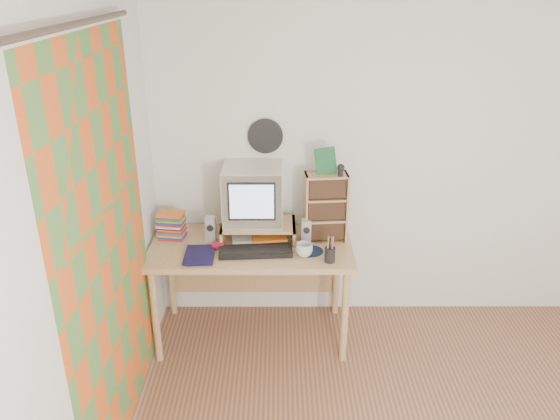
{
  "coord_description": "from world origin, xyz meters",
  "views": [
    {
      "loc": [
        -0.83,
        -2.01,
        2.47
      ],
      "look_at": [
        -0.83,
        1.33,
        1.03
      ],
      "focal_mm": 35.0,
      "sensor_mm": 36.0,
      "label": 1
    }
  ],
  "objects_px": {
    "mug": "(304,250)",
    "desk": "(252,257)",
    "diary": "(184,253)",
    "dvd_stack": "(171,222)",
    "crt_monitor": "(253,195)",
    "cd_rack": "(325,207)",
    "keyboard": "(256,252)"
  },
  "relations": [
    {
      "from": "mug",
      "to": "desk",
      "type": "bearing_deg",
      "value": 147.85
    },
    {
      "from": "keyboard",
      "to": "mug",
      "type": "height_order",
      "value": "mug"
    },
    {
      "from": "dvd_stack",
      "to": "cd_rack",
      "type": "bearing_deg",
      "value": 7.84
    },
    {
      "from": "cd_rack",
      "to": "mug",
      "type": "height_order",
      "value": "cd_rack"
    },
    {
      "from": "keyboard",
      "to": "dvd_stack",
      "type": "xyz_separation_m",
      "value": [
        -0.6,
        0.24,
        0.11
      ]
    },
    {
      "from": "mug",
      "to": "diary",
      "type": "relative_size",
      "value": 0.47
    },
    {
      "from": "mug",
      "to": "diary",
      "type": "distance_m",
      "value": 0.8
    },
    {
      "from": "desk",
      "to": "diary",
      "type": "height_order",
      "value": "diary"
    },
    {
      "from": "dvd_stack",
      "to": "cd_rack",
      "type": "distance_m",
      "value": 1.09
    },
    {
      "from": "desk",
      "to": "keyboard",
      "type": "height_order",
      "value": "keyboard"
    },
    {
      "from": "desk",
      "to": "crt_monitor",
      "type": "height_order",
      "value": "crt_monitor"
    },
    {
      "from": "desk",
      "to": "mug",
      "type": "bearing_deg",
      "value": -32.15
    },
    {
      "from": "cd_rack",
      "to": "mug",
      "type": "xyz_separation_m",
      "value": [
        -0.16,
        -0.26,
        -0.2
      ]
    },
    {
      "from": "desk",
      "to": "dvd_stack",
      "type": "height_order",
      "value": "dvd_stack"
    },
    {
      "from": "desk",
      "to": "cd_rack",
      "type": "relative_size",
      "value": 2.88
    },
    {
      "from": "crt_monitor",
      "to": "mug",
      "type": "bearing_deg",
      "value": -41.89
    },
    {
      "from": "mug",
      "to": "diary",
      "type": "height_order",
      "value": "mug"
    },
    {
      "from": "cd_rack",
      "to": "mug",
      "type": "distance_m",
      "value": 0.36
    },
    {
      "from": "diary",
      "to": "dvd_stack",
      "type": "bearing_deg",
      "value": 113.24
    },
    {
      "from": "desk",
      "to": "cd_rack",
      "type": "xyz_separation_m",
      "value": [
        0.52,
        0.03,
        0.38
      ]
    },
    {
      "from": "dvd_stack",
      "to": "crt_monitor",
      "type": "bearing_deg",
      "value": 12.57
    },
    {
      "from": "mug",
      "to": "keyboard",
      "type": "bearing_deg",
      "value": 174.55
    },
    {
      "from": "crt_monitor",
      "to": "mug",
      "type": "relative_size",
      "value": 3.61
    },
    {
      "from": "desk",
      "to": "dvd_stack",
      "type": "bearing_deg",
      "value": 175.39
    },
    {
      "from": "dvd_stack",
      "to": "mug",
      "type": "relative_size",
      "value": 2.2
    },
    {
      "from": "keyboard",
      "to": "cd_rack",
      "type": "height_order",
      "value": "cd_rack"
    },
    {
      "from": "keyboard",
      "to": "cd_rack",
      "type": "xyz_separation_m",
      "value": [
        0.48,
        0.23,
        0.23
      ]
    },
    {
      "from": "keyboard",
      "to": "desk",
      "type": "bearing_deg",
      "value": 97.43
    },
    {
      "from": "cd_rack",
      "to": "diary",
      "type": "distance_m",
      "value": 1.01
    },
    {
      "from": "crt_monitor",
      "to": "desk",
      "type": "bearing_deg",
      "value": -98.2
    },
    {
      "from": "keyboard",
      "to": "crt_monitor",
      "type": "bearing_deg",
      "value": 91.56
    },
    {
      "from": "desk",
      "to": "crt_monitor",
      "type": "relative_size",
      "value": 3.39
    }
  ]
}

